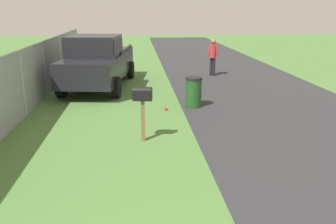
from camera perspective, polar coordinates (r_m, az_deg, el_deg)
road_asphalt at (r=9.14m, az=24.03°, el=-4.47°), size 60.00×5.99×0.01m
mailbox at (r=8.13m, az=-4.22°, el=2.24°), size 0.27×0.48×1.33m
pickup_truck at (r=14.06m, az=-11.46°, el=8.39°), size 5.63×2.77×2.09m
trash_bin at (r=11.15m, az=4.24°, el=3.30°), size 0.53×0.53×0.98m
pedestrian at (r=16.43m, az=7.40°, el=9.35°), size 0.36×0.47×1.70m
fence_section at (r=12.12m, az=-21.16°, el=5.99°), size 17.51×0.07×1.95m
litter_can_near_hydrant at (r=10.87m, az=-0.28°, el=0.48°), size 0.14×0.10×0.07m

